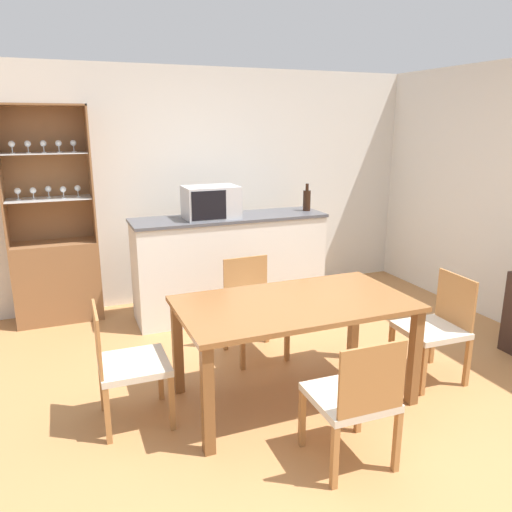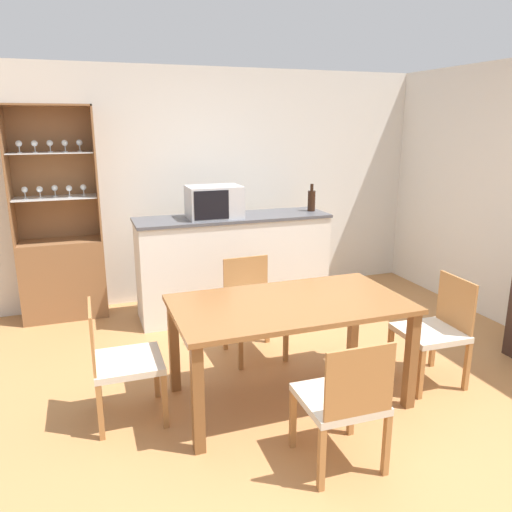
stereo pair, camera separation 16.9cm
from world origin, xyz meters
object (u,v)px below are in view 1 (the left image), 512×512
(dining_chair_side_left_far, at_px, (127,364))
(dining_chair_head_near, at_px, (354,398))
(dining_chair_side_right_near, at_px, (435,327))
(dining_chair_head_far, at_px, (253,307))
(wine_bottle, at_px, (307,200))
(microwave, at_px, (211,202))
(dining_table, at_px, (294,314))
(display_cabinet, at_px, (56,263))

(dining_chair_side_left_far, xyz_separation_m, dining_chair_head_near, (1.16, -0.93, 0.00))
(dining_chair_side_left_far, distance_m, dining_chair_side_right_near, 2.33)
(dining_chair_head_far, height_order, wine_bottle, wine_bottle)
(dining_chair_side_left_far, height_order, microwave, microwave)
(dining_chair_head_far, xyz_separation_m, wine_bottle, (1.02, 1.01, 0.73))
(dining_chair_side_right_near, bearing_deg, dining_chair_head_far, 53.21)
(dining_chair_head_near, xyz_separation_m, wine_bottle, (1.02, 2.59, 0.73))
(dining_chair_side_right_near, bearing_deg, dining_chair_head_near, 121.27)
(dining_chair_side_right_near, relative_size, wine_bottle, 2.85)
(dining_chair_head_near, height_order, dining_chair_side_right_near, same)
(dining_chair_side_left_far, distance_m, dining_chair_head_near, 1.48)
(dining_chair_head_far, relative_size, dining_chair_side_right_near, 1.00)
(dining_chair_side_right_near, xyz_separation_m, wine_bottle, (-0.14, 1.94, 0.73))
(dining_table, relative_size, microwave, 3.09)
(dining_table, xyz_separation_m, dining_chair_side_right_near, (1.16, -0.14, -0.23))
(dining_chair_side_left_far, xyz_separation_m, dining_chair_side_right_near, (2.32, -0.27, 0.00))
(dining_chair_side_left_far, bearing_deg, dining_chair_side_right_near, 83.99)
(dining_table, relative_size, dining_chair_side_right_near, 1.97)
(display_cabinet, distance_m, dining_chair_side_right_near, 3.64)
(dining_chair_side_right_near, xyz_separation_m, microwave, (-1.23, 1.90, 0.78))
(dining_chair_head_far, bearing_deg, wine_bottle, -137.25)
(dining_chair_side_right_near, distance_m, wine_bottle, 2.08)
(dining_chair_side_right_near, bearing_deg, dining_chair_side_left_far, 85.14)
(dining_chair_side_right_near, distance_m, microwave, 2.39)
(dining_chair_head_near, height_order, wine_bottle, wine_bottle)
(dining_chair_head_far, relative_size, dining_chair_head_near, 1.00)
(display_cabinet, height_order, dining_chair_head_far, display_cabinet)
(dining_chair_side_right_near, height_order, microwave, microwave)
(display_cabinet, bearing_deg, microwave, -19.16)
(dining_chair_head_near, relative_size, microwave, 1.57)
(dining_table, xyz_separation_m, wine_bottle, (1.02, 1.80, 0.51))
(dining_chair_side_right_near, bearing_deg, microwave, 34.85)
(microwave, relative_size, wine_bottle, 1.82)
(dining_table, height_order, dining_chair_head_near, dining_chair_head_near)
(dining_chair_head_near, distance_m, wine_bottle, 2.88)
(display_cabinet, relative_size, dining_chair_head_far, 2.56)
(dining_chair_head_far, height_order, dining_chair_head_near, same)
(dining_table, height_order, microwave, microwave)
(dining_chair_head_near, bearing_deg, wine_bottle, 69.56)
(dining_chair_head_far, distance_m, dining_chair_side_right_near, 1.49)
(display_cabinet, xyz_separation_m, microwave, (1.49, -0.52, 0.61))
(display_cabinet, xyz_separation_m, dining_chair_side_right_near, (2.72, -2.41, -0.17))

